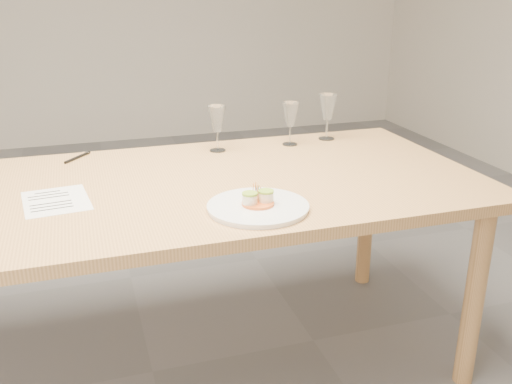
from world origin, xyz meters
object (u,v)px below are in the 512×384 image
object	(u,v)px
wine_glass_3	(328,108)
recipe_sheet	(56,201)
dinner_plate	(258,206)
wine_glass_2	(290,115)
wine_glass_1	(217,120)
ballpoint_pen	(78,157)
dining_table	(140,206)

from	to	relation	value
wine_glass_3	recipe_sheet	bearing A→B (deg)	-158.99
dinner_plate	wine_glass_2	distance (m)	0.76
dinner_plate	wine_glass_2	size ratio (longest dim) A/B	1.72
wine_glass_1	ballpoint_pen	bearing A→B (deg)	173.64
ballpoint_pen	wine_glass_1	bearing A→B (deg)	-58.23
wine_glass_2	wine_glass_3	xyz separation A→B (m)	(0.19, 0.04, 0.01)
dining_table	dinner_plate	xyz separation A→B (m)	(0.32, -0.31, 0.08)
dining_table	wine_glass_3	distance (m)	0.97
dining_table	dinner_plate	distance (m)	0.46
recipe_sheet	dining_table	bearing A→B (deg)	3.17
ballpoint_pen	wine_glass_3	bearing A→B (deg)	-53.23
recipe_sheet	ballpoint_pen	bearing A→B (deg)	73.99
ballpoint_pen	recipe_sheet	bearing A→B (deg)	-151.38
recipe_sheet	ballpoint_pen	world-z (taller)	ballpoint_pen
dining_table	wine_glass_3	xyz separation A→B (m)	(0.87, 0.39, 0.21)
recipe_sheet	ballpoint_pen	size ratio (longest dim) A/B	2.13
recipe_sheet	wine_glass_2	bearing A→B (deg)	16.23
ballpoint_pen	wine_glass_3	world-z (taller)	wine_glass_3
wine_glass_3	ballpoint_pen	bearing A→B (deg)	178.65
recipe_sheet	wine_glass_3	size ratio (longest dim) A/B	1.36
dining_table	wine_glass_1	bearing A→B (deg)	44.15
wine_glass_2	ballpoint_pen	bearing A→B (deg)	175.81
dinner_plate	ballpoint_pen	bearing A→B (deg)	125.34
dining_table	wine_glass_1	size ratio (longest dim) A/B	12.84
dinner_plate	wine_glass_1	bearing A→B (deg)	86.67
dining_table	dinner_plate	world-z (taller)	dinner_plate
dining_table	ballpoint_pen	size ratio (longest dim) A/B	18.91
ballpoint_pen	wine_glass_2	distance (m)	0.88
wine_glass_1	wine_glass_3	size ratio (longest dim) A/B	0.94
dinner_plate	recipe_sheet	xyz separation A→B (m)	(-0.59, 0.26, -0.01)
wine_glass_1	wine_glass_2	distance (m)	0.32
wine_glass_2	recipe_sheet	bearing A→B (deg)	-157.26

